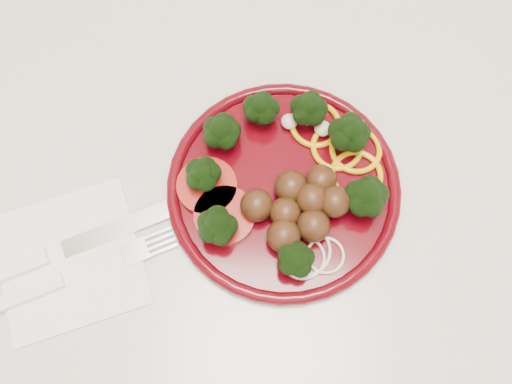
# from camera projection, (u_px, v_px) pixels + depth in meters

# --- Properties ---
(counter) EXTENTS (2.40, 0.60, 0.90)m
(counter) POSITION_uv_depth(u_px,v_px,m) (148.00, 277.00, 1.06)
(counter) COLOR white
(counter) RESTS_ON ground
(plate) EXTENTS (0.26, 0.26, 0.06)m
(plate) POSITION_uv_depth(u_px,v_px,m) (284.00, 184.00, 0.62)
(plate) COLOR #430209
(plate) RESTS_ON counter
(napkin) EXTENTS (0.19, 0.19, 0.00)m
(napkin) POSITION_uv_depth(u_px,v_px,m) (70.00, 259.00, 0.61)
(napkin) COLOR white
(napkin) RESTS_ON counter
(knife) EXTENTS (0.22, 0.12, 0.01)m
(knife) POSITION_uv_depth(u_px,v_px,m) (41.00, 258.00, 0.60)
(knife) COLOR silver
(knife) RESTS_ON napkin
(fork) EXTENTS (0.20, 0.11, 0.01)m
(fork) POSITION_uv_depth(u_px,v_px,m) (45.00, 287.00, 0.59)
(fork) COLOR white
(fork) RESTS_ON napkin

